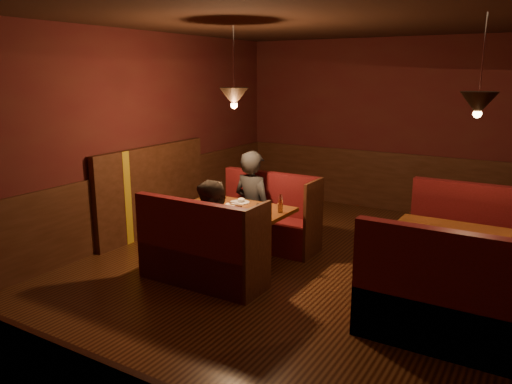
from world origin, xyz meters
The scene contains 9 objects.
room centered at (-0.28, 0.04, 1.05)m, with size 6.02×7.02×2.92m.
main_table centered at (-1.20, 0.01, 0.55)m, with size 1.34×0.81×0.94m.
main_bench_far centered at (-1.18, 0.77, 0.32)m, with size 1.48×0.53×1.01m.
main_bench_near centered at (-1.18, -0.76, 0.32)m, with size 1.48×0.53×1.01m.
second_table centered at (1.41, 0.11, 0.58)m, with size 1.40×0.89×0.79m.
second_bench_far centered at (1.44, 0.95, 0.35)m, with size 1.55×0.58×1.10m.
second_bench_near centered at (1.44, -0.73, 0.35)m, with size 1.55×0.58×1.10m.
diner_a centered at (-1.36, 0.67, 0.84)m, with size 0.61×0.40×1.67m, color black.
diner_b centered at (-1.08, -0.60, 0.76)m, with size 0.74×0.58×1.52m, color #342A23.
Camera 1 is at (2.06, -4.91, 2.33)m, focal length 35.00 mm.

